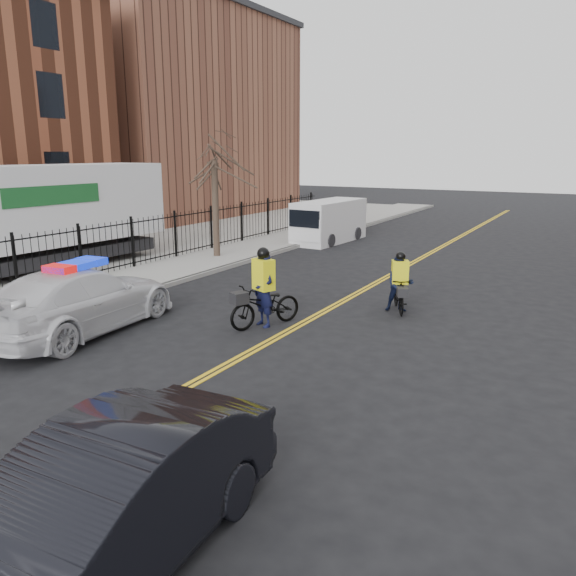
% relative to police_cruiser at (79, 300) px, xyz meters
% --- Properties ---
extents(ground, '(120.00, 120.00, 0.00)m').
position_rel_police_cruiser_xyz_m(ground, '(4.62, -0.19, -0.84)').
color(ground, black).
rests_on(ground, ground).
extents(center_line_left, '(0.10, 60.00, 0.01)m').
position_rel_police_cruiser_xyz_m(center_line_left, '(4.54, 7.81, -0.83)').
color(center_line_left, gold).
rests_on(center_line_left, ground).
extents(center_line_right, '(0.10, 60.00, 0.01)m').
position_rel_police_cruiser_xyz_m(center_line_right, '(4.70, 7.81, -0.83)').
color(center_line_right, gold).
rests_on(center_line_right, ground).
extents(sidewalk, '(3.00, 60.00, 0.15)m').
position_rel_police_cruiser_xyz_m(sidewalk, '(-2.88, 7.81, -0.76)').
color(sidewalk, '#989690').
rests_on(sidewalk, ground).
extents(curb, '(0.20, 60.00, 0.15)m').
position_rel_police_cruiser_xyz_m(curb, '(-1.38, 7.81, -0.76)').
color(curb, '#989690').
rests_on(curb, ground).
extents(iron_fence, '(0.12, 28.00, 2.00)m').
position_rel_police_cruiser_xyz_m(iron_fence, '(-4.38, 7.81, 0.16)').
color(iron_fence, black).
rests_on(iron_fence, ground).
extents(lot_pad, '(18.00, 60.00, 0.02)m').
position_rel_police_cruiser_xyz_m(lot_pad, '(-13.38, 7.81, -0.83)').
color(lot_pad, '#989690').
rests_on(lot_pad, ground).
extents(warehouse_far, '(14.00, 18.00, 14.00)m').
position_rel_police_cruiser_xyz_m(warehouse_far, '(-18.38, 23.81, 6.16)').
color(warehouse_far, brown).
rests_on(warehouse_far, ground).
extents(street_tree, '(3.20, 3.20, 4.80)m').
position_rel_police_cruiser_xyz_m(street_tree, '(-2.98, 9.81, 2.70)').
color(street_tree, '#372A20').
rests_on(street_tree, sidewalk).
extents(police_cruiser, '(2.97, 5.96, 1.82)m').
position_rel_police_cruiser_xyz_m(police_cruiser, '(0.00, 0.00, 0.00)').
color(police_cruiser, silver).
rests_on(police_cruiser, ground).
extents(dark_sedan, '(2.00, 4.96, 1.60)m').
position_rel_police_cruiser_xyz_m(dark_sedan, '(7.09, -5.76, -0.04)').
color(dark_sedan, black).
rests_on(dark_sedan, ground).
extents(cargo_van, '(2.15, 5.08, 2.09)m').
position_rel_police_cruiser_xyz_m(cargo_van, '(-0.89, 16.43, 0.18)').
color(cargo_van, silver).
rests_on(cargo_van, ground).
extents(semi_trailer, '(3.25, 12.99, 4.01)m').
position_rel_police_cruiser_xyz_m(semi_trailer, '(-7.39, 3.27, 1.44)').
color(semi_trailer, silver).
rests_on(semi_trailer, ground).
extents(cyclist_near, '(1.56, 2.27, 2.11)m').
position_rel_police_cruiser_xyz_m(cyclist_near, '(3.82, 2.71, -0.11)').
color(cyclist_near, black).
rests_on(cyclist_near, ground).
extents(cyclist_far, '(1.21, 1.77, 1.75)m').
position_rel_police_cruiser_xyz_m(cyclist_far, '(6.48, 5.81, -0.15)').
color(cyclist_far, black).
rests_on(cyclist_far, ground).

